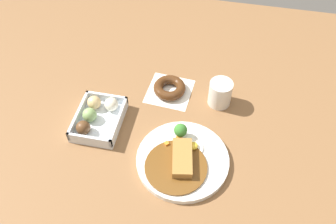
{
  "coord_description": "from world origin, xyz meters",
  "views": [
    {
      "loc": [
        0.57,
        0.18,
        0.89
      ],
      "look_at": [
        -0.12,
        0.04,
        0.03
      ],
      "focal_mm": 38.29,
      "sensor_mm": 36.0,
      "label": 1
    }
  ],
  "objects_px": {
    "donut_box": "(97,117)",
    "coffee_mug": "(220,93)",
    "curry_plate": "(182,159)",
    "chocolate_ring_donut": "(170,88)"
  },
  "relations": [
    {
      "from": "donut_box",
      "to": "coffee_mug",
      "type": "distance_m",
      "value": 0.39
    },
    {
      "from": "curry_plate",
      "to": "coffee_mug",
      "type": "height_order",
      "value": "coffee_mug"
    },
    {
      "from": "donut_box",
      "to": "coffee_mug",
      "type": "xyz_separation_m",
      "value": [
        -0.15,
        0.36,
        0.02
      ]
    },
    {
      "from": "donut_box",
      "to": "coffee_mug",
      "type": "bearing_deg",
      "value": 113.17
    },
    {
      "from": "chocolate_ring_donut",
      "to": "coffee_mug",
      "type": "distance_m",
      "value": 0.17
    },
    {
      "from": "curry_plate",
      "to": "chocolate_ring_donut",
      "type": "xyz_separation_m",
      "value": [
        -0.26,
        -0.09,
        0.0
      ]
    },
    {
      "from": "curry_plate",
      "to": "coffee_mug",
      "type": "xyz_separation_m",
      "value": [
        -0.25,
        0.08,
        0.03
      ]
    },
    {
      "from": "curry_plate",
      "to": "donut_box",
      "type": "xyz_separation_m",
      "value": [
        -0.09,
        -0.28,
        0.01
      ]
    },
    {
      "from": "curry_plate",
      "to": "chocolate_ring_donut",
      "type": "height_order",
      "value": "curry_plate"
    },
    {
      "from": "donut_box",
      "to": "chocolate_ring_donut",
      "type": "distance_m",
      "value": 0.26
    }
  ]
}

